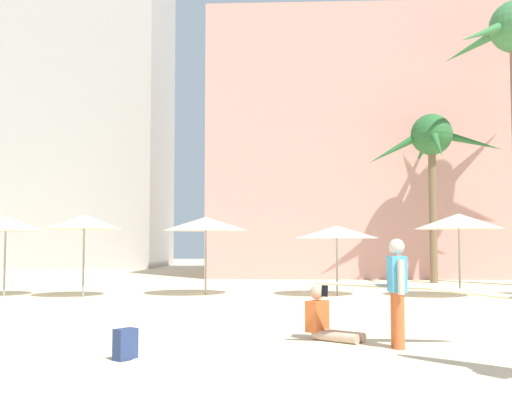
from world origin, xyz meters
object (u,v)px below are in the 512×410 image
Objects in this scene: palm_tree_center at (432,143)px; cafe_umbrella_7 at (6,224)px; cafe_umbrella_3 at (459,221)px; beach_towel at (198,367)px; cafe_umbrella_4 at (337,232)px; person_near_left at (326,321)px; cafe_umbrella_1 at (206,224)px; person_far_left at (396,287)px; backpack at (125,345)px; cafe_umbrella_2 at (84,222)px.

palm_tree_center is 2.86× the size of cafe_umbrella_7.
cafe_umbrella_3 reaches higher than beach_towel.
cafe_umbrella_4 is 8.94m from person_near_left.
palm_tree_center is at bearing 26.41° from cafe_umbrella_7.
palm_tree_center is 11.13m from cafe_umbrella_1.
backpack is at bearing -165.33° from person_far_left.
palm_tree_center reaches higher than backpack.
person_near_left is 0.36× the size of person_far_left.
cafe_umbrella_3 reaches higher than person_near_left.
palm_tree_center is at bearing 83.00° from cafe_umbrella_3.
person_near_left is (9.07, -8.04, -1.86)m from cafe_umbrella_7.
beach_towel is at bearing -89.86° from person_near_left.
cafe_umbrella_3 is at bearing 65.78° from person_far_left.
cafe_umbrella_3 is at bearing -88.29° from backpack.
cafe_umbrella_4 is 1.28× the size of beach_towel.
cafe_umbrella_1 is 1.03× the size of cafe_umbrella_3.
cafe_umbrella_2 reaches higher than person_near_left.
cafe_umbrella_7 is at bearing 135.89° from person_far_left.
backpack is at bearing -68.82° from cafe_umbrella_2.
cafe_umbrella_3 is (11.09, 0.49, 0.01)m from cafe_umbrella_2.
palm_tree_center reaches higher than cafe_umbrella_3.
cafe_umbrella_3 is 1.08× the size of cafe_umbrella_7.
backpack is 3.41m from person_near_left.
cafe_umbrella_4 is 6.04× the size of backpack.
person_near_left reaches higher than beach_towel.
palm_tree_center is at bearing 71.50° from person_far_left.
cafe_umbrella_1 is at bearing 6.96° from cafe_umbrella_7.
cafe_umbrella_3 is 6.16× the size of backpack.
person_far_left is (1.02, -0.64, 0.59)m from person_near_left.
cafe_umbrella_7 reaches higher than backpack.
person_far_left is (0.13, -9.39, -1.02)m from cafe_umbrella_4.
cafe_umbrella_2 is 7.58m from cafe_umbrella_4.
beach_towel is 3.40m from person_far_left.
palm_tree_center is 2.70× the size of cafe_umbrella_4.
person_far_left is at bearing -89.24° from cafe_umbrella_4.
person_near_left is at bearing -70.49° from cafe_umbrella_1.
cafe_umbrella_4 is (4.01, -0.02, -0.26)m from cafe_umbrella_1.
cafe_umbrella_7 is at bearing -153.59° from palm_tree_center.
cafe_umbrella_1 is at bearing -142.69° from palm_tree_center.
person_near_left is (1.76, 2.39, 0.30)m from beach_towel.
cafe_umbrella_1 is 4.02m from cafe_umbrella_4.
cafe_umbrella_7 is 1.21× the size of beach_towel.
cafe_umbrella_1 is 6.31× the size of backpack.
beach_towel is (-2.66, -11.14, -1.91)m from cafe_umbrella_4.
cafe_umbrella_7 is at bearing 125.01° from beach_towel.
person_far_left reaches higher than beach_towel.
backpack is at bearing -109.29° from cafe_umbrella_4.
beach_towel is 2.98m from person_near_left.
backpack is 4.11m from person_far_left.
backpack is at bearing -57.89° from cafe_umbrella_7.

